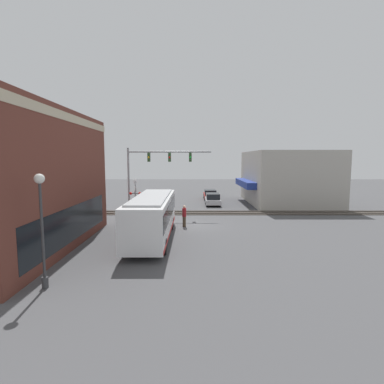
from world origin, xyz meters
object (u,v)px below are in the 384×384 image
at_px(parked_car_silver, 213,200).
at_px(pedestrian_at_crossing, 151,205).
at_px(crossing_signal, 135,193).
at_px(streetlamp, 42,221).
at_px(pedestrian_near_bus, 184,216).
at_px(city_bus, 152,215).
at_px(parked_car_red, 210,195).

height_order(parked_car_silver, pedestrian_at_crossing, pedestrian_at_crossing).
relative_size(crossing_signal, streetlamp, 0.74).
bearing_deg(pedestrian_near_bus, city_bus, 151.81).
relative_size(pedestrian_at_crossing, pedestrian_near_bus, 1.01).
distance_m(crossing_signal, pedestrian_near_bus, 7.18).
distance_m(streetlamp, parked_car_red, 31.33).
xyz_separation_m(parked_car_red, pedestrian_near_bus, (-17.66, 3.24, 0.30)).
height_order(streetlamp, parked_car_red, streetlamp).
height_order(crossing_signal, pedestrian_near_bus, crossing_signal).
bearing_deg(parked_car_silver, streetlamp, 159.44).
bearing_deg(city_bus, crossing_signal, 17.98).
bearing_deg(pedestrian_at_crossing, city_bus, -171.23).
height_order(parked_car_red, pedestrian_at_crossing, pedestrian_at_crossing).
height_order(crossing_signal, parked_car_silver, crossing_signal).
bearing_deg(pedestrian_near_bus, parked_car_red, -10.38).
xyz_separation_m(crossing_signal, pedestrian_near_bus, (-4.91, -5.07, -1.35)).
bearing_deg(pedestrian_at_crossing, parked_car_red, -29.84).
xyz_separation_m(crossing_signal, pedestrian_at_crossing, (0.74, -1.41, -1.34)).
distance_m(city_bus, parked_car_silver, 17.08).
height_order(city_bus, streetlamp, streetlamp).
height_order(crossing_signal, parked_car_red, crossing_signal).
bearing_deg(streetlamp, pedestrian_at_crossing, -7.13).
relative_size(parked_car_silver, pedestrian_near_bus, 2.31).
xyz_separation_m(city_bus, crossing_signal, (8.94, 2.90, 0.55)).
distance_m(parked_car_silver, pedestrian_near_bus, 12.56).
xyz_separation_m(crossing_signal, parked_car_red, (12.76, -8.30, -1.65)).
bearing_deg(parked_car_red, pedestrian_near_bus, 169.62).
relative_size(parked_car_red, pedestrian_at_crossing, 2.39).
height_order(streetlamp, pedestrian_at_crossing, streetlamp).
relative_size(city_bus, pedestrian_at_crossing, 5.69).
height_order(pedestrian_at_crossing, pedestrian_near_bus, pedestrian_at_crossing).
bearing_deg(parked_car_silver, pedestrian_near_bus, 165.07).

